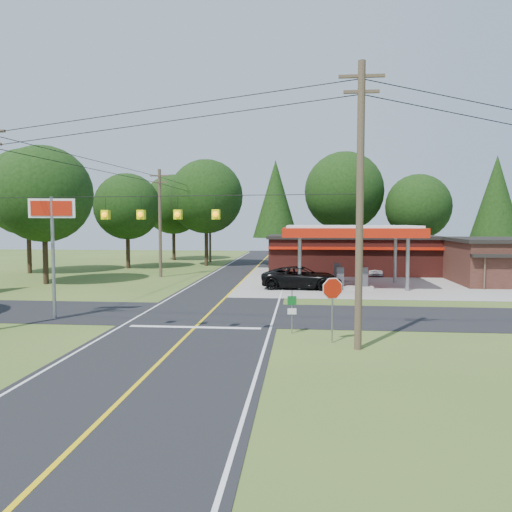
# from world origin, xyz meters

# --- Properties ---
(ground) EXTENTS (120.00, 120.00, 0.00)m
(ground) POSITION_xyz_m (0.00, 0.00, 0.00)
(ground) COLOR #3A5A1F
(ground) RESTS_ON ground
(main_highway) EXTENTS (8.00, 120.00, 0.02)m
(main_highway) POSITION_xyz_m (0.00, 0.00, 0.01)
(main_highway) COLOR black
(main_highway) RESTS_ON ground
(cross_road) EXTENTS (70.00, 7.00, 0.02)m
(cross_road) POSITION_xyz_m (0.00, 0.00, 0.01)
(cross_road) COLOR black
(cross_road) RESTS_ON ground
(lane_center_yellow) EXTENTS (0.15, 110.00, 0.00)m
(lane_center_yellow) POSITION_xyz_m (0.00, 0.00, 0.03)
(lane_center_yellow) COLOR yellow
(lane_center_yellow) RESTS_ON main_highway
(gas_canopy) EXTENTS (10.60, 7.40, 4.88)m
(gas_canopy) POSITION_xyz_m (9.00, 13.00, 4.27)
(gas_canopy) COLOR gray
(gas_canopy) RESTS_ON ground
(convenience_store) EXTENTS (16.40, 7.55, 3.80)m
(convenience_store) POSITION_xyz_m (10.00, 22.98, 1.92)
(convenience_store) COLOR #561E18
(convenience_store) RESTS_ON ground
(utility_pole_near_right) EXTENTS (1.80, 0.30, 11.50)m
(utility_pole_near_right) POSITION_xyz_m (7.50, -7.00, 5.96)
(utility_pole_near_right) COLOR #473828
(utility_pole_near_right) RESTS_ON ground
(utility_pole_far_left) EXTENTS (1.80, 0.30, 10.00)m
(utility_pole_far_left) POSITION_xyz_m (-8.00, 18.00, 5.20)
(utility_pole_far_left) COLOR #473828
(utility_pole_far_left) RESTS_ON ground
(utility_pole_north) EXTENTS (0.30, 0.30, 9.50)m
(utility_pole_north) POSITION_xyz_m (-6.50, 35.00, 4.75)
(utility_pole_north) COLOR #473828
(utility_pole_north) RESTS_ON ground
(overhead_beacons) EXTENTS (17.04, 2.04, 1.03)m
(overhead_beacons) POSITION_xyz_m (-1.00, -6.00, 6.21)
(overhead_beacons) COLOR black
(overhead_beacons) RESTS_ON ground
(treeline_backdrop) EXTENTS (70.27, 51.59, 13.30)m
(treeline_backdrop) POSITION_xyz_m (0.82, 24.01, 7.49)
(treeline_backdrop) COLOR #332316
(treeline_backdrop) RESTS_ON ground
(suv_car) EXTENTS (6.51, 6.51, 1.70)m
(suv_car) POSITION_xyz_m (5.14, 11.06, 0.85)
(suv_car) COLOR black
(suv_car) RESTS_ON ground
(sedan_car) EXTENTS (3.63, 3.63, 1.21)m
(sedan_car) POSITION_xyz_m (12.00, 21.00, 0.60)
(sedan_car) COLOR white
(sedan_car) RESTS_ON ground
(big_stop_sign) EXTENTS (2.40, 0.49, 6.50)m
(big_stop_sign) POSITION_xyz_m (-8.00, -2.01, 4.80)
(big_stop_sign) COLOR gray
(big_stop_sign) RESTS_ON ground
(octagonal_stop_sign) EXTENTS (0.91, 0.41, 2.84)m
(octagonal_stop_sign) POSITION_xyz_m (6.51, -6.01, 2.14)
(octagonal_stop_sign) COLOR gray
(octagonal_stop_sign) RESTS_ON ground
(route_sign_post) EXTENTS (0.41, 0.12, 2.02)m
(route_sign_post) POSITION_xyz_m (4.76, -4.43, 1.19)
(route_sign_post) COLOR gray
(route_sign_post) RESTS_ON ground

